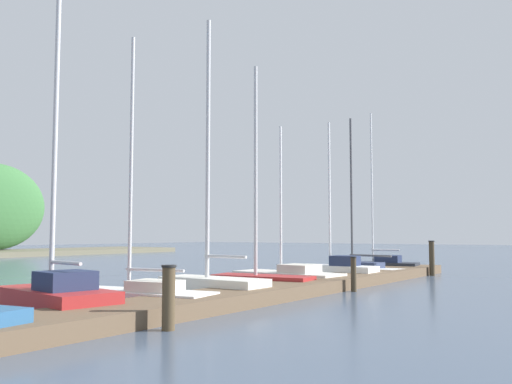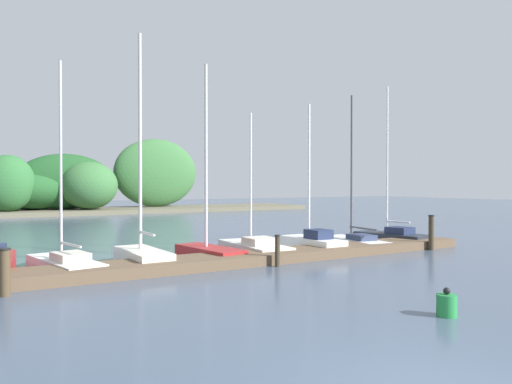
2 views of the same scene
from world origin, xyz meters
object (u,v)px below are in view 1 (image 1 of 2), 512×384
Objects in this scene: sailboat_5 at (209,281)px; sailboat_10 at (377,265)px; sailboat_3 at (54,295)px; mooring_piling_2 at (354,274)px; mooring_piling_3 at (432,258)px; sailboat_7 at (285,276)px; sailboat_8 at (334,270)px; sailboat_6 at (258,277)px; mooring_piling_1 at (169,297)px; sailboat_4 at (135,294)px; sailboat_9 at (356,268)px.

sailboat_5 reaches higher than sailboat_10.
sailboat_3 is 0.97× the size of sailboat_5.
mooring_piling_3 reaches higher than mooring_piling_2.
sailboat_5 is 11.81m from mooring_piling_3.
sailboat_7 is (9.13, 0.00, -0.16)m from sailboat_3.
sailboat_7 is 5.26× the size of mooring_piling_2.
sailboat_10 is (4.88, 0.36, -0.05)m from sailboat_8.
mooring_piling_3 is (9.05, -2.54, 0.34)m from sailboat_6.
mooring_piling_1 is at bearing -178.92° from mooring_piling_2.
sailboat_4 is at bearing 169.16° from mooring_piling_3.
sailboat_7 is 4.97m from sailboat_9.
sailboat_3 is at bearing 79.35° from sailboat_6.
sailboat_10 reaches higher than mooring_piling_1.
sailboat_7 is at bearing 74.29° from mooring_piling_2.
sailboat_6 is 9.40m from mooring_piling_3.
sailboat_4 is 5.63× the size of mooring_piling_1.
sailboat_4 is at bearing 86.92° from sailboat_8.
sailboat_8 is at bearing -85.15° from sailboat_3.
mooring_piling_1 is at bearing 109.22° from sailboat_9.
sailboat_6 is at bearing 164.34° from mooring_piling_3.
sailboat_5 reaches higher than sailboat_3.
mooring_piling_1 is 15.81m from mooring_piling_3.
sailboat_4 is 0.85× the size of sailboat_5.
sailboat_8 is at bearing -91.83° from sailboat_5.
sailboat_7 is 2.46m from sailboat_8.
sailboat_5 is 1.17× the size of sailboat_9.
sailboat_4 reaches higher than mooring_piling_1.
sailboat_6 is 9.40m from sailboat_10.
sailboat_3 is 4.50m from sailboat_5.
sailboat_8 is 11.55m from mooring_piling_1.
sailboat_3 is at bearing 96.49° from sailboat_9.
mooring_piling_1 is (-6.76, -2.77, 0.20)m from sailboat_6.
sailboat_6 is 1.28× the size of sailboat_7.
sailboat_7 is at bearing -84.55° from sailboat_5.
sailboat_4 is 2.43m from sailboat_5.
sailboat_3 is at bearing 169.79° from mooring_piling_3.
sailboat_7 is 9.44m from mooring_piling_1.
sailboat_3 reaches higher than sailboat_6.
mooring_piling_3 is (-0.36, -2.61, 0.40)m from sailboat_10.
sailboat_4 is 9.45m from sailboat_8.
mooring_piling_2 is at bearing -161.27° from sailboat_6.
sailboat_8 is at bearing 12.42° from mooring_piling_1.
sailboat_6 is (6.99, -0.35, -0.05)m from sailboat_3.
sailboat_5 is at bearing 85.64° from sailboat_6.
sailboat_8 is at bearing 153.57° from mooring_piling_3.
mooring_piling_3 is at bearing -92.18° from sailboat_3.
sailboat_10 reaches higher than sailboat_6.
sailboat_7 is at bearing 74.46° from sailboat_8.
sailboat_6 is at bearing -102.04° from sailboat_4.
sailboat_6 is at bearing 85.87° from sailboat_8.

